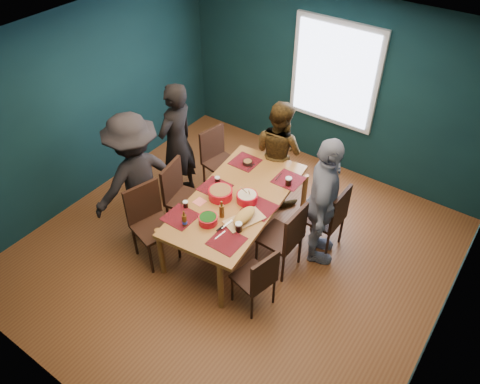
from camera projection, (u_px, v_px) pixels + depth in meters
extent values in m
cube|color=brown|center=(235.00, 252.00, 6.16)|extent=(5.00, 5.00, 0.01)
cube|color=silver|center=(233.00, 57.00, 4.42)|extent=(5.00, 5.00, 0.01)
cube|color=#0E2D30|center=(86.00, 106.00, 6.40)|extent=(0.01, 5.00, 2.70)
cube|color=#0E2D30|center=(460.00, 268.00, 4.19)|extent=(0.01, 5.00, 2.70)
cube|color=#0E2D30|center=(334.00, 86.00, 6.85)|extent=(5.00, 0.01, 2.70)
cube|color=#0E2D30|center=(51.00, 325.00, 3.73)|extent=(5.00, 0.01, 2.70)
cube|color=beige|center=(335.00, 74.00, 6.71)|extent=(1.35, 0.06, 1.55)
cube|color=#96572D|center=(237.00, 199.00, 5.80)|extent=(1.26, 2.17, 0.05)
cylinder|color=#96572D|center=(161.00, 251.00, 5.66)|extent=(0.07, 0.07, 0.73)
cylinder|color=#96572D|center=(221.00, 286.00, 5.26)|extent=(0.07, 0.07, 0.73)
cylinder|color=#96572D|center=(250.00, 173.00, 6.85)|extent=(0.07, 0.07, 0.73)
cylinder|color=#96572D|center=(304.00, 196.00, 6.45)|extent=(0.07, 0.07, 0.73)
cube|color=black|center=(222.00, 164.00, 6.85)|extent=(0.52, 0.52, 0.04)
cube|color=black|center=(212.00, 143.00, 6.79)|extent=(0.12, 0.45, 0.49)
cylinder|color=black|center=(204.00, 177.00, 7.01)|extent=(0.03, 0.03, 0.46)
cylinder|color=black|center=(221.00, 188.00, 6.80)|extent=(0.03, 0.03, 0.46)
cylinder|color=black|center=(223.00, 166.00, 7.22)|extent=(0.03, 0.03, 0.46)
cylinder|color=black|center=(240.00, 177.00, 7.01)|extent=(0.03, 0.03, 0.46)
cube|color=black|center=(187.00, 200.00, 6.21)|extent=(0.53, 0.53, 0.04)
cube|color=black|center=(172.00, 180.00, 6.10)|extent=(0.13, 0.46, 0.50)
cylinder|color=black|center=(168.00, 219.00, 6.30)|extent=(0.03, 0.03, 0.47)
cylinder|color=black|center=(194.00, 227.00, 6.17)|extent=(0.03, 0.03, 0.47)
cylinder|color=black|center=(183.00, 201.00, 6.57)|extent=(0.03, 0.03, 0.47)
cylinder|color=black|center=(208.00, 209.00, 6.45)|extent=(0.03, 0.03, 0.47)
cube|color=black|center=(154.00, 228.00, 5.78)|extent=(0.58, 0.58, 0.04)
cube|color=black|center=(143.00, 202.00, 5.73)|extent=(0.17, 0.46, 0.51)
cylinder|color=black|center=(135.00, 241.00, 5.98)|extent=(0.04, 0.04, 0.48)
cylinder|color=black|center=(151.00, 259.00, 5.74)|extent=(0.04, 0.04, 0.48)
cylinder|color=black|center=(162.00, 227.00, 6.17)|extent=(0.04, 0.04, 0.48)
cylinder|color=black|center=(179.00, 244.00, 5.93)|extent=(0.04, 0.04, 0.48)
cube|color=black|center=(323.00, 218.00, 5.96)|extent=(0.46, 0.46, 0.04)
cube|color=black|center=(340.00, 209.00, 5.69)|extent=(0.05, 0.45, 0.49)
cylinder|color=black|center=(301.00, 234.00, 6.09)|extent=(0.03, 0.03, 0.46)
cylinder|color=black|center=(327.00, 247.00, 5.91)|extent=(0.03, 0.03, 0.46)
cylinder|color=black|center=(316.00, 218.00, 6.32)|extent=(0.03, 0.03, 0.46)
cylinder|color=black|center=(341.00, 230.00, 6.15)|extent=(0.03, 0.03, 0.46)
cube|color=black|center=(279.00, 237.00, 5.68)|extent=(0.47, 0.47, 0.04)
cube|color=black|center=(296.00, 229.00, 5.41)|extent=(0.06, 0.46, 0.50)
cylinder|color=black|center=(256.00, 254.00, 5.81)|extent=(0.03, 0.03, 0.47)
cylinder|color=black|center=(283.00, 269.00, 5.63)|extent=(0.03, 0.03, 0.47)
cylinder|color=black|center=(274.00, 236.00, 6.05)|extent=(0.03, 0.03, 0.47)
cylinder|color=black|center=(300.00, 249.00, 5.87)|extent=(0.03, 0.03, 0.47)
cube|color=black|center=(253.00, 278.00, 5.28)|extent=(0.48, 0.48, 0.04)
cube|color=black|center=(265.00, 273.00, 5.02)|extent=(0.13, 0.40, 0.44)
cylinder|color=black|center=(232.00, 289.00, 5.43)|extent=(0.03, 0.03, 0.41)
cylinder|color=black|center=(252.00, 307.00, 5.23)|extent=(0.03, 0.03, 0.41)
cylinder|color=black|center=(254.00, 274.00, 5.60)|extent=(0.03, 0.03, 0.41)
cylinder|color=black|center=(274.00, 291.00, 5.41)|extent=(0.03, 0.03, 0.41)
imported|color=black|center=(177.00, 143.00, 6.51)|extent=(0.45, 0.67, 1.80)
imported|color=black|center=(278.00, 152.00, 6.55)|extent=(0.86, 0.72, 1.56)
imported|color=silver|center=(323.00, 203.00, 5.56)|extent=(0.81, 1.12, 1.77)
imported|color=black|center=(136.00, 179.00, 5.88)|extent=(0.94, 1.31, 1.82)
cylinder|color=red|center=(220.00, 194.00, 5.75)|extent=(0.30, 0.30, 0.12)
cylinder|color=#46802E|center=(220.00, 190.00, 5.72)|extent=(0.27, 0.27, 0.02)
cylinder|color=red|center=(247.00, 198.00, 5.71)|extent=(0.26, 0.26, 0.10)
cylinder|color=beige|center=(247.00, 195.00, 5.68)|extent=(0.23, 0.23, 0.02)
cylinder|color=tan|center=(249.00, 193.00, 5.64)|extent=(0.08, 0.14, 0.21)
cylinder|color=tan|center=(245.00, 191.00, 5.66)|extent=(0.06, 0.15, 0.21)
cylinder|color=red|center=(208.00, 220.00, 5.42)|extent=(0.23, 0.23, 0.09)
cylinder|color=#194C13|center=(208.00, 217.00, 5.39)|extent=(0.20, 0.20, 0.02)
cube|color=tan|center=(244.00, 220.00, 5.47)|extent=(0.39, 0.53, 0.02)
ellipsoid|color=#CA9548|center=(244.00, 216.00, 5.43)|extent=(0.29, 0.41, 0.11)
cube|color=silver|center=(227.00, 224.00, 5.39)|extent=(0.04, 0.19, 0.00)
cylinder|color=black|center=(220.00, 228.00, 5.33)|extent=(0.03, 0.11, 0.02)
sphere|color=#225814|center=(239.00, 221.00, 5.36)|extent=(0.03, 0.03, 0.03)
sphere|color=#225814|center=(244.00, 215.00, 5.42)|extent=(0.03, 0.03, 0.03)
sphere|color=#225814|center=(249.00, 211.00, 5.49)|extent=(0.03, 0.03, 0.03)
cylinder|color=black|center=(248.00, 163.00, 6.30)|extent=(0.13, 0.13, 0.05)
cylinder|color=#46802E|center=(248.00, 161.00, 6.29)|extent=(0.11, 0.11, 0.01)
cylinder|color=#4B2B0D|center=(184.00, 220.00, 5.36)|extent=(0.06, 0.06, 0.16)
cylinder|color=#4B2B0D|center=(184.00, 213.00, 5.29)|extent=(0.02, 0.02, 0.06)
cylinder|color=#1A32B7|center=(185.00, 222.00, 5.38)|extent=(0.06, 0.06, 0.04)
cylinder|color=#4B2B0D|center=(222.00, 211.00, 5.47)|extent=(0.06, 0.06, 0.17)
cylinder|color=#4B2B0D|center=(222.00, 204.00, 5.40)|extent=(0.02, 0.02, 0.07)
cylinder|color=black|center=(186.00, 204.00, 5.63)|extent=(0.06, 0.06, 0.09)
cylinder|color=silver|center=(185.00, 202.00, 5.60)|extent=(0.06, 0.06, 0.01)
cylinder|color=black|center=(239.00, 227.00, 5.31)|extent=(0.08, 0.08, 0.11)
cylinder|color=silver|center=(239.00, 224.00, 5.27)|extent=(0.08, 0.08, 0.02)
cylinder|color=black|center=(289.00, 182.00, 5.94)|extent=(0.08, 0.08, 0.11)
cylinder|color=silver|center=(289.00, 178.00, 5.91)|extent=(0.08, 0.08, 0.02)
cylinder|color=black|center=(217.00, 180.00, 5.98)|extent=(0.06, 0.06, 0.09)
cylinder|color=silver|center=(217.00, 178.00, 5.96)|extent=(0.07, 0.07, 0.01)
cube|color=#F07065|center=(259.00, 206.00, 5.66)|extent=(0.16, 0.16, 0.00)
cube|color=#F07065|center=(200.00, 202.00, 5.73)|extent=(0.14, 0.14, 0.00)
cube|color=#F07065|center=(229.00, 241.00, 5.22)|extent=(0.15, 0.15, 0.00)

